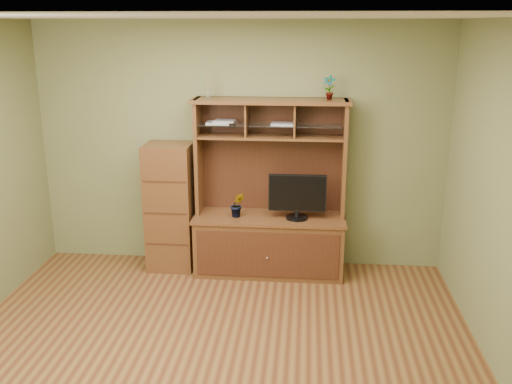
# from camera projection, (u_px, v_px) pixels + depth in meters

# --- Properties ---
(room) EXTENTS (4.54, 4.04, 2.74)m
(room) POSITION_uv_depth(u_px,v_px,m) (209.00, 200.00, 4.38)
(room) COLOR #542C18
(room) RESTS_ON ground
(media_hutch) EXTENTS (1.66, 0.61, 1.90)m
(media_hutch) POSITION_uv_depth(u_px,v_px,m) (269.00, 226.00, 6.23)
(media_hutch) COLOR #472614
(media_hutch) RESTS_ON room
(monitor) EXTENTS (0.61, 0.24, 0.48)m
(monitor) POSITION_uv_depth(u_px,v_px,m) (297.00, 196.00, 6.02)
(monitor) COLOR black
(monitor) RESTS_ON media_hutch
(orchid_plant) EXTENTS (0.17, 0.14, 0.27)m
(orchid_plant) POSITION_uv_depth(u_px,v_px,m) (237.00, 205.00, 6.11)
(orchid_plant) COLOR #25571E
(orchid_plant) RESTS_ON media_hutch
(top_plant) EXTENTS (0.15, 0.12, 0.25)m
(top_plant) POSITION_uv_depth(u_px,v_px,m) (329.00, 87.00, 5.82)
(top_plant) COLOR #316122
(top_plant) RESTS_ON media_hutch
(reed_diffuser) EXTENTS (0.05, 0.05, 0.27)m
(reed_diffuser) POSITION_uv_depth(u_px,v_px,m) (208.00, 88.00, 5.94)
(reed_diffuser) COLOR silver
(reed_diffuser) RESTS_ON media_hutch
(magazines) EXTENTS (0.93, 0.20, 0.04)m
(magazines) POSITION_uv_depth(u_px,v_px,m) (241.00, 122.00, 6.01)
(magazines) COLOR #BBBAC0
(magazines) RESTS_ON media_hutch
(side_cabinet) EXTENTS (0.50, 0.46, 1.41)m
(side_cabinet) POSITION_uv_depth(u_px,v_px,m) (171.00, 207.00, 6.30)
(side_cabinet) COLOR #472614
(side_cabinet) RESTS_ON room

